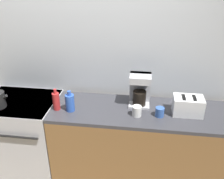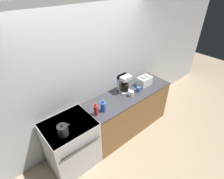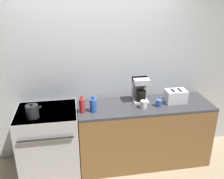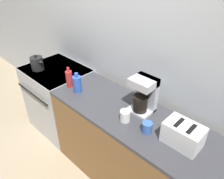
{
  "view_description": "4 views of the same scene",
  "coord_description": "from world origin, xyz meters",
  "px_view_note": "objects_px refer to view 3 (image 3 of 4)",
  "views": [
    {
      "loc": [
        0.64,
        -1.85,
        2.23
      ],
      "look_at": [
        0.34,
        0.31,
        1.13
      ],
      "focal_mm": 40.0,
      "sensor_mm": 36.0,
      "label": 1
    },
    {
      "loc": [
        -1.41,
        -1.57,
        2.83
      ],
      "look_at": [
        0.28,
        0.39,
        1.11
      ],
      "focal_mm": 28.0,
      "sensor_mm": 36.0,
      "label": 2
    },
    {
      "loc": [
        -0.3,
        -2.64,
        2.4
      ],
      "look_at": [
        0.2,
        0.35,
        1.15
      ],
      "focal_mm": 40.0,
      "sensor_mm": 36.0,
      "label": 3
    },
    {
      "loc": [
        1.53,
        -0.92,
        2.18
      ],
      "look_at": [
        0.28,
        0.37,
        1.02
      ],
      "focal_mm": 35.0,
      "sensor_mm": 36.0,
      "label": 4
    }
  ],
  "objects_px": {
    "stove": "(49,140)",
    "bottle_blue": "(93,105)",
    "kettle": "(32,111)",
    "toaster": "(176,96)",
    "coffee_maker": "(140,89)",
    "cup_white": "(144,104)",
    "bottle_red": "(82,105)",
    "cup_blue": "(159,103)"
  },
  "relations": [
    {
      "from": "bottle_blue",
      "to": "bottle_red",
      "type": "height_order",
      "value": "bottle_red"
    },
    {
      "from": "bottle_red",
      "to": "stove",
      "type": "bearing_deg",
      "value": 166.84
    },
    {
      "from": "bottle_blue",
      "to": "cup_white",
      "type": "distance_m",
      "value": 0.66
    },
    {
      "from": "coffee_maker",
      "to": "toaster",
      "type": "bearing_deg",
      "value": -15.28
    },
    {
      "from": "bottle_red",
      "to": "toaster",
      "type": "bearing_deg",
      "value": 4.0
    },
    {
      "from": "toaster",
      "to": "cup_white",
      "type": "distance_m",
      "value": 0.5
    },
    {
      "from": "coffee_maker",
      "to": "bottle_red",
      "type": "height_order",
      "value": "coffee_maker"
    },
    {
      "from": "kettle",
      "to": "cup_blue",
      "type": "height_order",
      "value": "kettle"
    },
    {
      "from": "cup_white",
      "to": "cup_blue",
      "type": "distance_m",
      "value": 0.22
    },
    {
      "from": "stove",
      "to": "bottle_red",
      "type": "bearing_deg",
      "value": -13.16
    },
    {
      "from": "coffee_maker",
      "to": "bottle_red",
      "type": "relative_size",
      "value": 1.5
    },
    {
      "from": "bottle_red",
      "to": "kettle",
      "type": "bearing_deg",
      "value": -176.6
    },
    {
      "from": "toaster",
      "to": "coffee_maker",
      "type": "xyz_separation_m",
      "value": [
        -0.47,
        0.13,
        0.08
      ]
    },
    {
      "from": "stove",
      "to": "toaster",
      "type": "bearing_deg",
      "value": -0.57
    },
    {
      "from": "stove",
      "to": "cup_white",
      "type": "relative_size",
      "value": 8.97
    },
    {
      "from": "cup_blue",
      "to": "toaster",
      "type": "bearing_deg",
      "value": 17.21
    },
    {
      "from": "kettle",
      "to": "cup_white",
      "type": "bearing_deg",
      "value": 0.95
    },
    {
      "from": "coffee_maker",
      "to": "kettle",
      "type": "bearing_deg",
      "value": -169.86
    },
    {
      "from": "cup_white",
      "to": "coffee_maker",
      "type": "bearing_deg",
      "value": 86.19
    },
    {
      "from": "kettle",
      "to": "cup_blue",
      "type": "bearing_deg",
      "value": 1.53
    },
    {
      "from": "kettle",
      "to": "cup_white",
      "type": "xyz_separation_m",
      "value": [
        1.41,
        0.02,
        -0.03
      ]
    },
    {
      "from": "bottle_red",
      "to": "cup_white",
      "type": "relative_size",
      "value": 2.2
    },
    {
      "from": "cup_blue",
      "to": "kettle",
      "type": "bearing_deg",
      "value": -178.47
    },
    {
      "from": "kettle",
      "to": "toaster",
      "type": "bearing_deg",
      "value": 3.81
    },
    {
      "from": "kettle",
      "to": "coffee_maker",
      "type": "height_order",
      "value": "coffee_maker"
    },
    {
      "from": "toaster",
      "to": "cup_white",
      "type": "xyz_separation_m",
      "value": [
        -0.49,
        -0.1,
        -0.04
      ]
    },
    {
      "from": "toaster",
      "to": "bottle_blue",
      "type": "distance_m",
      "value": 1.15
    },
    {
      "from": "toaster",
      "to": "bottle_blue",
      "type": "relative_size",
      "value": 1.31
    },
    {
      "from": "coffee_maker",
      "to": "stove",
      "type": "bearing_deg",
      "value": -175.04
    },
    {
      "from": "stove",
      "to": "cup_white",
      "type": "height_order",
      "value": "cup_white"
    },
    {
      "from": "stove",
      "to": "toaster",
      "type": "xyz_separation_m",
      "value": [
        1.75,
        -0.02,
        0.54
      ]
    },
    {
      "from": "stove",
      "to": "cup_white",
      "type": "distance_m",
      "value": 1.36
    },
    {
      "from": "stove",
      "to": "bottle_blue",
      "type": "relative_size",
      "value": 4.24
    },
    {
      "from": "bottle_red",
      "to": "cup_white",
      "type": "height_order",
      "value": "bottle_red"
    },
    {
      "from": "coffee_maker",
      "to": "bottle_blue",
      "type": "xyz_separation_m",
      "value": [
        -0.68,
        -0.22,
        -0.08
      ]
    },
    {
      "from": "kettle",
      "to": "coffee_maker",
      "type": "xyz_separation_m",
      "value": [
        1.42,
        0.25,
        0.09
      ]
    },
    {
      "from": "kettle",
      "to": "cup_white",
      "type": "relative_size",
      "value": 1.92
    },
    {
      "from": "stove",
      "to": "coffee_maker",
      "type": "bearing_deg",
      "value": 4.96
    },
    {
      "from": "stove",
      "to": "toaster",
      "type": "relative_size",
      "value": 3.23
    },
    {
      "from": "bottle_red",
      "to": "cup_white",
      "type": "bearing_deg",
      "value": -0.88
    },
    {
      "from": "kettle",
      "to": "bottle_blue",
      "type": "xyz_separation_m",
      "value": [
        0.75,
        0.03,
        0.01
      ]
    },
    {
      "from": "coffee_maker",
      "to": "bottle_red",
      "type": "distance_m",
      "value": 0.85
    }
  ]
}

